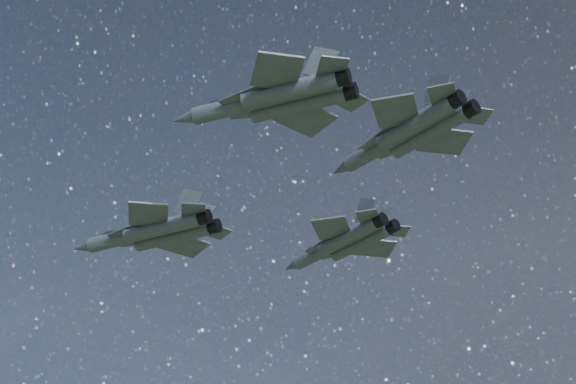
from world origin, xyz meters
The scene contains 4 objects.
jet_lead centered at (-16.24, -4.23, 144.34)m, with size 18.55×12.80×4.66m.
jet_left centered at (-3.32, 13.07, 147.04)m, with size 17.92×12.25×4.50m.
jet_right centered at (5.20, -12.41, 147.29)m, with size 18.52×12.63×4.65m.
jet_slot centered at (12.62, -1.54, 147.10)m, with size 17.96×12.28×4.51m.
Camera 1 is at (40.85, -62.88, 98.75)m, focal length 55.00 mm.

